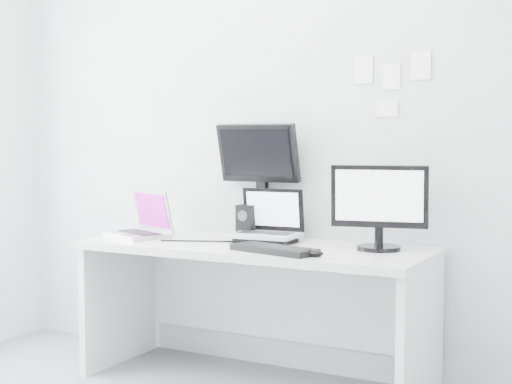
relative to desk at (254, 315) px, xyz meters
The scene contains 13 objects.
back_wall 1.05m from the desk, 90.00° to the left, with size 3.60×3.60×0.00m, color silver.
desk is the anchor object (origin of this frame).
macbook 0.87m from the desk, behind, with size 0.36×0.27×0.27m, color #ADADB1.
speaker 0.51m from the desk, 128.38° to the left, with size 0.09×0.09×0.18m, color black.
dell_laptop 0.52m from the desk, 83.25° to the left, with size 0.34×0.27×0.29m, color #ABAEB3.
rear_monitor 0.75m from the desk, 112.93° to the left, with size 0.47×0.17×0.64m, color black.
samsung_monitor 0.86m from the desk, 10.29° to the left, with size 0.47×0.21×0.43m, color black.
keyboard 0.48m from the desk, 42.82° to the right, with size 0.44×0.15×0.03m, color black.
mouse 0.62m from the desk, 27.80° to the right, with size 0.10×0.06×0.03m, color black.
wall_note_0 1.38m from the desk, 37.40° to the left, with size 0.10×0.00×0.14m, color white.
wall_note_1 1.40m from the desk, 29.83° to the left, with size 0.09×0.00×0.13m, color white.
wall_note_2 1.51m from the desk, 24.64° to the left, with size 0.10×0.00×0.14m, color white.
wall_note_3 1.25m from the desk, 30.67° to the left, with size 0.11×0.00×0.08m, color white.
Camera 1 is at (1.83, -2.11, 1.27)m, focal length 53.16 mm.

